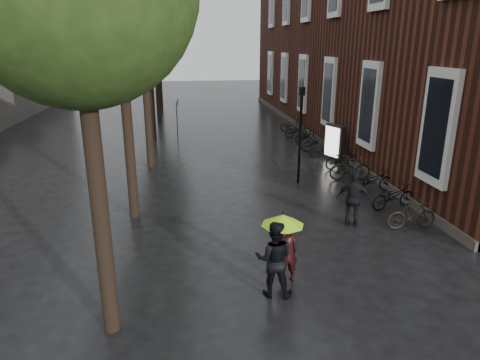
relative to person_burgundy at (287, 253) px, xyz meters
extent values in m
plane|color=black|center=(0.09, -2.30, -0.76)|extent=(120.00, 120.00, 0.00)
cube|color=#38160F|center=(10.59, 17.20, 5.24)|extent=(10.00, 33.00, 12.00)
cube|color=silver|center=(5.54, 3.20, 2.24)|extent=(0.25, 1.60, 3.60)
cube|color=black|center=(5.44, 3.20, 2.24)|extent=(0.10, 1.20, 3.00)
cube|color=silver|center=(5.54, 8.20, 2.24)|extent=(0.25, 1.60, 3.60)
cube|color=black|center=(5.44, 8.20, 2.24)|extent=(0.10, 1.20, 3.00)
cube|color=silver|center=(5.54, 13.20, 2.24)|extent=(0.25, 1.60, 3.60)
cube|color=black|center=(5.44, 13.20, 2.24)|extent=(0.10, 1.20, 3.00)
cube|color=silver|center=(5.54, 18.20, 2.24)|extent=(0.25, 1.60, 3.60)
cube|color=black|center=(5.44, 18.20, 2.24)|extent=(0.10, 1.20, 3.00)
cube|color=silver|center=(5.54, 23.20, 2.24)|extent=(0.25, 1.60, 3.60)
cube|color=black|center=(5.44, 23.20, 2.24)|extent=(0.10, 1.20, 3.00)
cube|color=silver|center=(5.54, 28.20, 2.24)|extent=(0.25, 1.60, 3.60)
cube|color=black|center=(5.44, 28.20, 2.24)|extent=(0.10, 1.20, 3.00)
cube|color=silver|center=(5.54, 28.20, 7.74)|extent=(0.25, 1.60, 3.60)
cube|color=black|center=(5.44, 28.20, 7.74)|extent=(0.10, 1.20, 3.00)
cube|color=#3F3833|center=(5.69, 17.20, -0.61)|extent=(0.40, 33.00, 0.30)
cylinder|color=black|center=(-3.91, -1.30, 1.58)|extent=(0.32, 0.32, 4.68)
cylinder|color=black|center=(-4.01, 4.70, 1.50)|extent=(0.32, 0.32, 4.51)
cylinder|color=black|center=(-3.81, 10.70, 1.72)|extent=(0.32, 0.32, 4.95)
cylinder|color=black|center=(-3.96, 16.70, 1.44)|extent=(0.32, 0.32, 4.40)
cylinder|color=black|center=(-3.86, 22.70, 1.64)|extent=(0.32, 0.32, 4.79)
cylinder|color=black|center=(-3.91, 28.70, 1.53)|extent=(0.32, 0.32, 4.57)
imported|color=black|center=(0.00, 0.00, 0.00)|extent=(0.59, 0.42, 1.51)
imported|color=black|center=(-0.43, -0.52, 0.14)|extent=(1.02, 0.88, 1.80)
cylinder|color=black|center=(-0.20, -0.29, 0.36)|extent=(0.02, 0.02, 1.25)
cone|color=#A9F71A|center=(-0.20, -0.29, 0.98)|extent=(0.98, 0.98, 0.25)
cylinder|color=black|center=(-0.20, -0.29, 1.14)|extent=(0.02, 0.02, 0.08)
imported|color=black|center=(2.84, 2.89, 0.14)|extent=(1.14, 0.87, 1.80)
imported|color=black|center=(4.56, 2.43, -0.29)|extent=(1.56, 0.46, 0.93)
imported|color=black|center=(4.81, 4.11, -0.30)|extent=(1.82, 0.95, 0.91)
imported|color=black|center=(4.86, 5.91, -0.30)|extent=(1.78, 0.68, 0.92)
imported|color=black|center=(4.58, 7.45, -0.23)|extent=(1.77, 0.59, 1.05)
imported|color=black|center=(4.88, 9.13, -0.29)|extent=(1.87, 1.02, 0.93)
imported|color=black|center=(4.80, 11.13, -0.29)|extent=(1.83, 0.75, 0.94)
imported|color=black|center=(4.75, 12.54, -0.29)|extent=(1.84, 0.89, 0.93)
imported|color=black|center=(4.80, 14.38, -0.35)|extent=(1.65, 0.87, 0.82)
imported|color=black|center=(4.70, 16.03, -0.32)|extent=(1.73, 0.79, 0.88)
imported|color=black|center=(4.80, 18.00, -0.34)|extent=(1.66, 0.79, 0.84)
cube|color=black|center=(5.01, 10.55, 0.12)|extent=(0.24, 1.17, 1.76)
cube|color=white|center=(4.88, 10.55, 0.17)|extent=(0.04, 0.98, 1.44)
cylinder|color=black|center=(2.32, 7.31, 1.06)|extent=(0.11, 0.11, 3.64)
cube|color=black|center=(2.32, 7.31, 2.97)|extent=(0.20, 0.20, 0.32)
sphere|color=#FFE5B2|center=(2.32, 7.31, 2.97)|extent=(0.16, 0.16, 0.16)
cylinder|color=#262628|center=(-2.55, 16.67, 0.34)|extent=(0.05, 0.05, 2.18)
cylinder|color=#0D4E99|center=(-2.47, 16.67, 1.43)|extent=(0.03, 0.44, 0.44)
camera|label=1|loc=(-2.38, -8.88, 4.75)|focal=32.00mm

